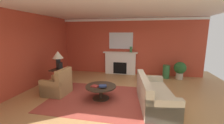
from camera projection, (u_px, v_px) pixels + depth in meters
ground_plane at (117, 97)px, 5.07m from camera, size 9.04×9.04×0.00m
wall_fireplace at (127, 47)px, 7.83m from camera, size 7.55×0.12×2.92m
wall_window at (30, 51)px, 5.78m from camera, size 0.12×6.81×2.92m
ceiling_panel at (119, 8)px, 4.80m from camera, size 7.55×6.81×0.06m
crown_moulding at (128, 20)px, 7.50m from camera, size 7.55×0.08×0.12m
area_rug at (101, 98)px, 4.93m from camera, size 3.39×2.60×0.01m
fireplace at (120, 64)px, 7.87m from camera, size 1.80×0.35×1.20m
mantel_mirror at (121, 41)px, 7.76m from camera, size 1.25×0.04×0.85m
sofa at (153, 95)px, 4.48m from camera, size 1.17×2.20×0.85m
armchair_near_window at (58, 86)px, 5.23m from camera, size 0.85×0.85×0.95m
coffee_table at (101, 89)px, 4.86m from camera, size 1.00×1.00×0.45m
side_table at (59, 76)px, 6.11m from camera, size 0.56×0.56×0.70m
table_lamp at (58, 57)px, 5.96m from camera, size 0.44×0.44×0.75m
vase_on_side_table at (60, 66)px, 5.88m from camera, size 0.19×0.19×0.31m
vase_tall_corner at (166, 72)px, 7.17m from camera, size 0.32×0.32×0.64m
vase_mantel_right at (131, 49)px, 7.56m from camera, size 0.13×0.13×0.29m
book_red_cover at (95, 86)px, 4.75m from camera, size 0.27×0.24×0.04m
book_art_folio at (103, 86)px, 4.66m from camera, size 0.28×0.25×0.04m
potted_plant at (180, 69)px, 6.97m from camera, size 0.56×0.56×0.83m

